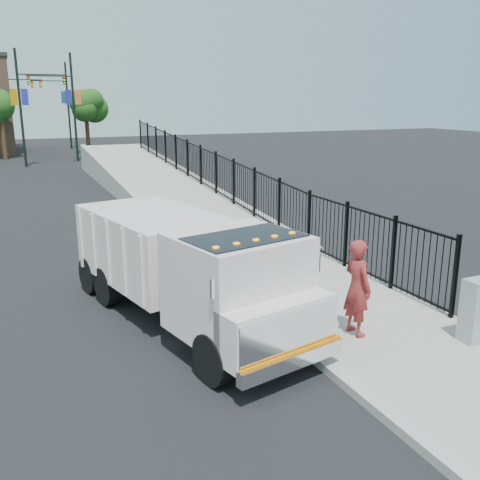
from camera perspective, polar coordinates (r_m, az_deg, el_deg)
name	(u,v)px	position (r m, az deg, el deg)	size (l,w,h in m)	color
ground	(262,315)	(12.06, 2.34, -8.00)	(120.00, 120.00, 0.00)	black
sidewalk	(390,333)	(11.46, 15.66, -9.50)	(3.55, 12.00, 0.12)	#9E998E
curb	(308,349)	(10.43, 7.25, -11.45)	(0.30, 12.00, 0.16)	#ADAAA3
ramp	(161,195)	(27.31, -8.39, 4.81)	(3.95, 24.00, 1.70)	#9E998E
iron_fence	(216,187)	(23.85, -2.57, 5.70)	(0.10, 28.00, 1.80)	black
truck	(188,264)	(11.19, -5.59, -2.62)	(3.67, 7.24, 2.37)	black
worker	(357,288)	(10.77, 12.40, -4.97)	(0.71, 0.47, 1.94)	maroon
utility_cabinet	(477,311)	(11.29, 23.96, -6.90)	(0.55, 0.40, 1.25)	gray
debris	(320,303)	(12.43, 8.56, -6.66)	(0.30, 0.30, 0.07)	silver
light_pole_0	(25,103)	(40.92, -21.98, 13.35)	(3.78, 0.22, 8.00)	black
light_pole_1	(69,103)	(43.55, -17.74, 13.74)	(3.78, 0.22, 8.00)	black
light_pole_2	(9,103)	(52.26, -23.42, 13.31)	(3.77, 0.22, 8.00)	black
light_pole_3	(65,102)	(55.00, -18.20, 13.79)	(3.78, 0.22, 8.00)	black
tree_0	(0,109)	(46.69, -24.20, 12.66)	(2.46, 2.46, 5.23)	#382314
tree_1	(86,108)	(49.86, -16.13, 13.39)	(2.25, 2.25, 5.12)	#382314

